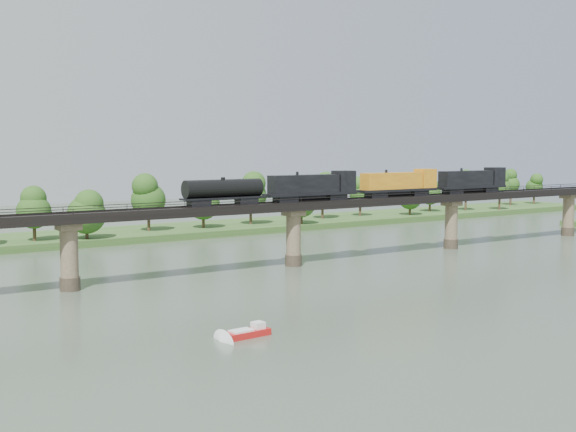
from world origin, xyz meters
TOP-DOWN VIEW (x-y plane):
  - ground at (0.00, 0.00)m, footprint 400.00×400.00m
  - far_bank at (0.00, 85.00)m, footprint 300.00×24.00m
  - bridge at (0.00, 30.00)m, footprint 236.00×30.00m
  - bridge_superstructure at (0.00, 30.00)m, footprint 220.00×4.90m
  - far_treeline at (-8.21, 80.52)m, footprint 289.06×17.54m
  - freight_train at (17.95, 30.00)m, footprint 76.84×2.99m
  - motorboat at (-31.71, -7.29)m, footprint 5.38×2.24m

SIDE VIEW (x-z plane):
  - ground at x=0.00m, z-range 0.00..0.00m
  - motorboat at x=-31.71m, z-range -0.23..1.24m
  - far_bank at x=0.00m, z-range 0.00..1.60m
  - bridge at x=0.00m, z-range -0.29..11.21m
  - far_treeline at x=-8.21m, z-range 2.03..15.63m
  - bridge_superstructure at x=0.00m, z-range 11.42..12.17m
  - freight_train at x=17.95m, z-range 11.38..16.67m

